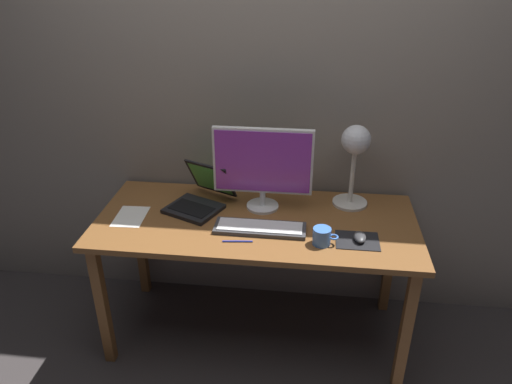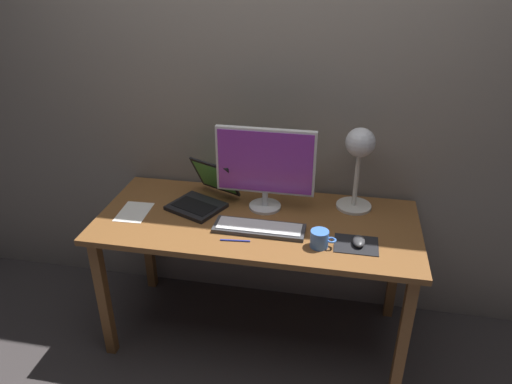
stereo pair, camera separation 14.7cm
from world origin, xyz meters
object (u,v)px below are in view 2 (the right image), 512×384
(laptop, at_px, (205,192))
(mouse, at_px, (359,241))
(pen, at_px, (235,241))
(keyboard_main, at_px, (259,228))
(desk_lamp, at_px, (359,153))
(coffee_mug, at_px, (320,239))
(monitor, at_px, (265,165))

(laptop, relative_size, mouse, 4.20)
(pen, bearing_deg, keyboard_main, 51.73)
(desk_lamp, bearing_deg, keyboard_main, -144.36)
(keyboard_main, xyz_separation_m, desk_lamp, (0.44, 0.32, 0.30))
(coffee_mug, bearing_deg, laptop, 153.98)
(monitor, xyz_separation_m, desk_lamp, (0.45, 0.09, 0.06))
(desk_lamp, bearing_deg, coffee_mug, -110.26)
(keyboard_main, xyz_separation_m, coffee_mug, (0.29, -0.09, 0.03))
(desk_lamp, distance_m, pen, 0.75)
(keyboard_main, bearing_deg, monitor, 92.94)
(keyboard_main, relative_size, desk_lamp, 1.01)
(keyboard_main, relative_size, laptop, 1.09)
(monitor, relative_size, coffee_mug, 4.23)
(monitor, height_order, laptop, monitor)
(keyboard_main, height_order, desk_lamp, desk_lamp)
(monitor, relative_size, pen, 3.58)
(keyboard_main, relative_size, coffee_mug, 3.72)
(desk_lamp, relative_size, pen, 3.11)
(desk_lamp, height_order, mouse, desk_lamp)
(coffee_mug, xyz_separation_m, pen, (-0.39, -0.03, -0.04))
(pen, bearing_deg, mouse, 7.90)
(keyboard_main, height_order, laptop, laptop)
(laptop, xyz_separation_m, pen, (0.24, -0.34, -0.06))
(laptop, xyz_separation_m, mouse, (0.80, -0.26, -0.04))
(monitor, bearing_deg, desk_lamp, 11.53)
(laptop, height_order, pen, laptop)
(keyboard_main, relative_size, pen, 3.15)
(desk_lamp, relative_size, coffee_mug, 3.68)
(desk_lamp, xyz_separation_m, mouse, (0.03, -0.36, -0.29))
(mouse, bearing_deg, laptop, 162.12)
(laptop, distance_m, coffee_mug, 0.70)
(monitor, height_order, keyboard_main, monitor)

